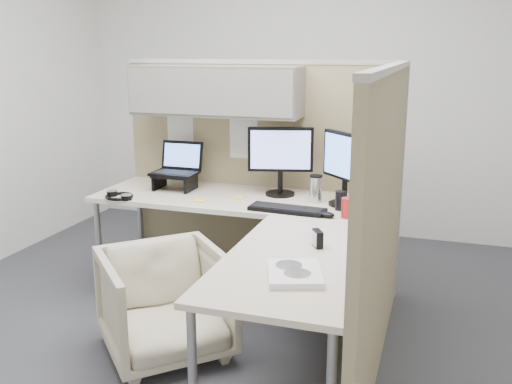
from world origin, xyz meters
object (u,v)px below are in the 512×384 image
(keyboard, at_px, (287,209))
(monitor_left, at_px, (280,155))
(desk, at_px, (253,223))
(office_chair, at_px, (165,299))

(keyboard, bearing_deg, monitor_left, 116.08)
(desk, bearing_deg, monitor_left, 89.02)
(office_chair, relative_size, keyboard, 1.43)
(office_chair, xyz_separation_m, keyboard, (0.54, 0.62, 0.40))
(desk, bearing_deg, keyboard, 47.47)
(monitor_left, bearing_deg, keyboard, -82.60)
(desk, height_order, monitor_left, monitor_left)
(office_chair, bearing_deg, keyboard, 5.28)
(monitor_left, distance_m, keyboard, 0.48)
(desk, relative_size, monitor_left, 4.29)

